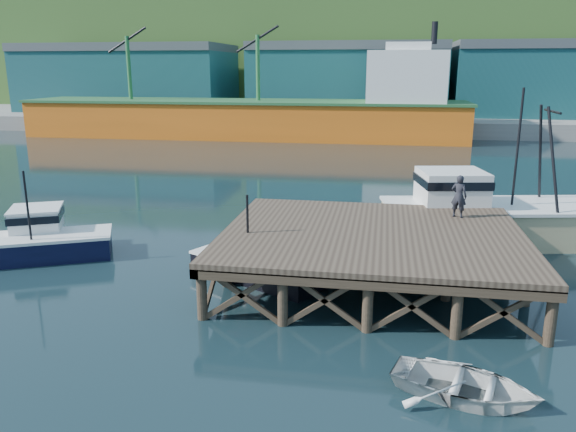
% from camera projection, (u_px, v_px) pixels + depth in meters
% --- Properties ---
extents(ground, '(300.00, 300.00, 0.00)m').
position_uv_depth(ground, '(242.00, 273.00, 24.11)').
color(ground, black).
rests_on(ground, ground).
extents(wharf, '(12.00, 10.00, 2.62)m').
position_uv_depth(wharf, '(372.00, 237.00, 22.53)').
color(wharf, brown).
rests_on(wharf, ground).
extents(far_quay, '(160.00, 40.00, 2.00)m').
position_uv_depth(far_quay, '(349.00, 117.00, 90.57)').
color(far_quay, gray).
rests_on(far_quay, ground).
extents(warehouse_left, '(32.00, 16.00, 9.00)m').
position_uv_depth(warehouse_left, '(130.00, 81.00, 90.13)').
color(warehouse_left, '#184B52').
rests_on(warehouse_left, far_quay).
extents(warehouse_mid, '(28.00, 16.00, 9.00)m').
position_uv_depth(warehouse_mid, '(348.00, 82.00, 84.40)').
color(warehouse_mid, '#184B52').
rests_on(warehouse_mid, far_quay).
extents(warehouse_right, '(30.00, 16.00, 9.00)m').
position_uv_depth(warehouse_right, '(560.00, 83.00, 79.49)').
color(warehouse_right, '#184B52').
rests_on(warehouse_right, far_quay).
extents(cargo_ship, '(55.50, 10.00, 13.75)m').
position_uv_depth(cargo_ship, '(270.00, 111.00, 70.40)').
color(cargo_ship, orange).
rests_on(cargo_ship, ground).
extents(hillside, '(220.00, 50.00, 22.00)m').
position_uv_depth(hillside, '(360.00, 56.00, 116.62)').
color(hillside, '#2D511E').
rests_on(hillside, ground).
extents(boat_navy, '(7.15, 5.13, 4.22)m').
position_uv_depth(boat_navy, '(36.00, 239.00, 25.95)').
color(boat_navy, black).
rests_on(boat_navy, ground).
extents(boat_black, '(6.27, 5.32, 3.67)m').
position_uv_depth(boat_black, '(262.00, 261.00, 23.50)').
color(boat_black, black).
rests_on(boat_black, ground).
extents(trawler, '(11.96, 6.13, 7.64)m').
position_uv_depth(trawler, '(495.00, 212.00, 28.03)').
color(trawler, '#C7B580').
rests_on(trawler, ground).
extents(dinghy, '(4.48, 3.75, 0.79)m').
position_uv_depth(dinghy, '(465.00, 385.00, 14.83)').
color(dinghy, silver).
rests_on(dinghy, ground).
extents(dockworker, '(0.81, 0.69, 1.89)m').
position_uv_depth(dockworker, '(459.00, 196.00, 24.61)').
color(dockworker, black).
rests_on(dockworker, wharf).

